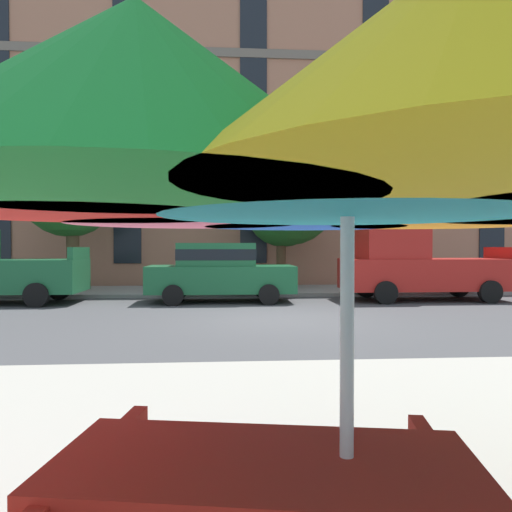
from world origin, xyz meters
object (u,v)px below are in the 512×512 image
pickup_red (417,267)px  street_tree_middle (285,200)px  sedan_green (219,271)px  patio_umbrella (348,154)px  street_tree_left (69,188)px

pickup_red → street_tree_middle: street_tree_middle is taller
sedan_green → patio_umbrella: bearing=-87.5°
street_tree_middle → pickup_red: bearing=-42.1°
street_tree_left → patio_umbrella: (5.84, -15.49, -1.66)m
pickup_red → sedan_green: bearing=-180.0°
street_tree_middle → street_tree_left: bearing=-175.9°
street_tree_left → patio_umbrella: bearing=-69.3°
sedan_green → street_tree_middle: size_ratio=0.83×
pickup_red → street_tree_left: street_tree_left is taller
pickup_red → patio_umbrella: patio_umbrella is taller
pickup_red → patio_umbrella: (-5.60, -12.70, 1.03)m
pickup_red → street_tree_left: 12.08m
street_tree_left → street_tree_middle: bearing=4.1°
pickup_red → patio_umbrella: bearing=-113.8°
sedan_green → street_tree_middle: 4.84m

